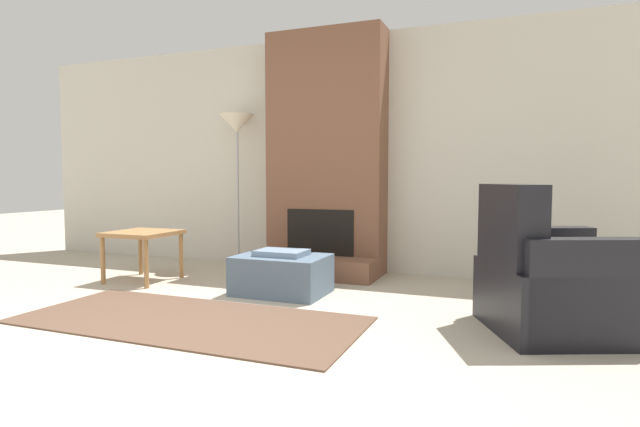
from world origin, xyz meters
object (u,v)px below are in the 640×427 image
at_px(side_table, 143,238).
at_px(ottoman, 282,274).
at_px(floor_lamp_left, 237,131).
at_px(armchair, 549,286).

bearing_deg(side_table, ottoman, -0.21).
bearing_deg(ottoman, side_table, 179.79).
bearing_deg(ottoman, floor_lamp_left, 135.16).
height_order(armchair, side_table, armchair).
height_order(ottoman, side_table, side_table).
relative_size(side_table, floor_lamp_left, 0.34).
relative_size(ottoman, floor_lamp_left, 0.45).
bearing_deg(armchair, ottoman, 57.91).
distance_m(armchair, floor_lamp_left, 3.74).
bearing_deg(side_table, floor_lamp_left, 66.48).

